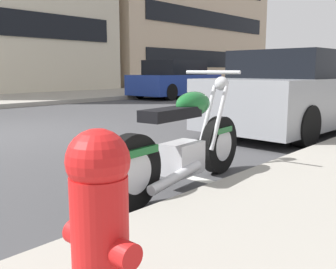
{
  "coord_description": "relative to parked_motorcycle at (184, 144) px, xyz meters",
  "views": [
    {
      "loc": [
        -3.08,
        -6.51,
        1.11
      ],
      "look_at": [
        -0.43,
        -4.15,
        0.52
      ],
      "focal_mm": 41.37,
      "sensor_mm": 36.0,
      "label": 1
    }
  ],
  "objects": [
    {
      "name": "ground_plane",
      "position": [
        0.31,
        4.25,
        -0.42
      ],
      "size": [
        260.0,
        260.0,
        0.0
      ],
      "primitive_type": "plane",
      "color": "#3D3D3F"
    },
    {
      "name": "sidewalk_far_curb",
      "position": [
        12.31,
        11.27,
        -0.35
      ],
      "size": [
        120.0,
        5.0,
        0.14
      ],
      "primitive_type": "cube",
      "color": "gray",
      "rests_on": "ground"
    },
    {
      "name": "parking_stall_stripe",
      "position": [
        0.31,
        0.33,
        -0.42
      ],
      "size": [
        0.12,
        2.2,
        0.01
      ],
      "primitive_type": "cube",
      "color": "silver",
      "rests_on": "ground"
    },
    {
      "name": "parked_motorcycle",
      "position": [
        0.0,
        0.0,
        0.0
      ],
      "size": [
        2.04,
        0.62,
        1.11
      ],
      "rotation": [
        0.0,
        0.0,
        0.09
      ],
      "color": "black",
      "rests_on": "ground"
    },
    {
      "name": "parked_car_across_street",
      "position": [
        4.09,
        0.66,
        0.27
      ],
      "size": [
        4.26,
        1.94,
        1.44
      ],
      "rotation": [
        0.0,
        0.0,
        -0.04
      ],
      "color": "gray",
      "rests_on": "ground"
    },
    {
      "name": "car_opposite_curb",
      "position": [
        9.32,
        8.06,
        0.29
      ],
      "size": [
        4.15,
        1.96,
        1.5
      ],
      "rotation": [
        0.0,
        0.0,
        3.18
      ],
      "color": "navy",
      "rests_on": "ground"
    },
    {
      "name": "fire_hydrant",
      "position": [
        -1.91,
        -1.14,
        0.12
      ],
      "size": [
        0.24,
        0.36,
        0.76
      ],
      "color": "red",
      "rests_on": "sidewalk_near_curb"
    },
    {
      "name": "townhouse_far_uphill",
      "position": [
        19.62,
        18.35,
        3.81
      ],
      "size": [
        15.41,
        9.63,
        8.47
      ],
      "color": "beige",
      "rests_on": "ground"
    }
  ]
}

